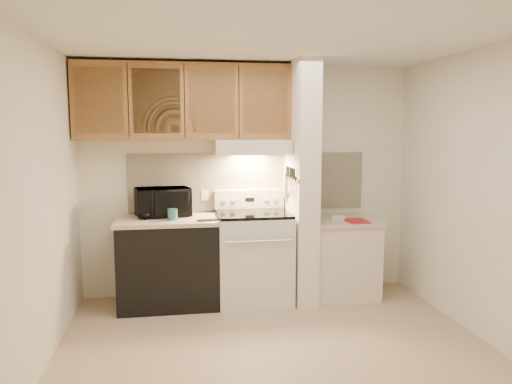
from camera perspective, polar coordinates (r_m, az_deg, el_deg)
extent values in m
plane|color=tan|center=(4.38, 2.15, -17.25)|extent=(3.60, 3.60, 0.00)
plane|color=white|center=(4.04, 2.33, 17.01)|extent=(3.60, 3.60, 0.00)
cube|color=silver|center=(5.49, -0.87, 1.35)|extent=(3.60, 2.50, 0.02)
cube|color=silver|center=(4.07, -23.45, -1.33)|extent=(0.02, 3.00, 2.50)
cube|color=silver|center=(4.72, 24.19, -0.26)|extent=(0.02, 3.00, 2.50)
cube|color=#FCF0CD|center=(5.48, -0.85, 1.19)|extent=(2.60, 0.02, 0.63)
cube|color=silver|center=(5.30, -0.30, -7.56)|extent=(0.76, 0.65, 0.92)
cube|color=black|center=(4.98, 0.27, -8.04)|extent=(0.50, 0.01, 0.30)
cylinder|color=silver|center=(4.89, 0.34, -5.67)|extent=(0.65, 0.02, 0.02)
cube|color=black|center=(5.20, -0.31, -2.49)|extent=(0.74, 0.64, 0.03)
cube|color=silver|center=(5.46, -0.77, -0.80)|extent=(0.76, 0.08, 0.20)
cube|color=black|center=(5.41, -0.71, -0.86)|extent=(0.10, 0.01, 0.04)
cylinder|color=silver|center=(5.38, -3.65, -0.93)|extent=(0.05, 0.02, 0.05)
cylinder|color=silver|center=(5.39, -2.60, -0.91)|extent=(0.05, 0.02, 0.05)
cylinder|color=silver|center=(5.44, 1.17, -0.82)|extent=(0.05, 0.02, 0.05)
cylinder|color=silver|center=(5.46, 2.21, -0.80)|extent=(0.05, 0.02, 0.05)
cube|color=black|center=(5.25, -9.94, -8.08)|extent=(1.00, 0.63, 0.87)
cube|color=beige|center=(5.15, -10.05, -3.19)|extent=(1.04, 0.67, 0.04)
cube|color=black|center=(4.96, -5.46, -3.20)|extent=(0.23, 0.11, 0.02)
cylinder|color=#255A5F|center=(5.04, -9.52, -2.54)|extent=(0.10, 0.10, 0.11)
cube|color=beige|center=(5.43, -5.84, -0.34)|extent=(0.08, 0.01, 0.12)
imported|color=black|center=(5.26, -10.62, -1.13)|extent=(0.60, 0.47, 0.30)
cube|color=white|center=(5.25, 5.21, 1.05)|extent=(0.22, 0.70, 2.50)
cube|color=olive|center=(5.22, 3.98, 1.58)|extent=(0.01, 0.70, 0.04)
cube|color=black|center=(5.16, 4.04, 1.74)|extent=(0.02, 0.42, 0.04)
cube|color=silver|center=(5.01, 4.35, 0.41)|extent=(0.01, 0.03, 0.16)
cylinder|color=black|center=(4.99, 4.37, 2.12)|extent=(0.02, 0.02, 0.10)
cube|color=silver|center=(5.09, 4.13, 0.41)|extent=(0.01, 0.04, 0.18)
cylinder|color=black|center=(5.07, 4.14, 2.21)|extent=(0.02, 0.02, 0.10)
cube|color=silver|center=(5.17, 3.90, 0.42)|extent=(0.01, 0.04, 0.20)
cylinder|color=black|center=(5.14, 3.95, 2.28)|extent=(0.02, 0.02, 0.10)
cube|color=silver|center=(5.24, 3.74, 0.72)|extent=(0.01, 0.04, 0.16)
cylinder|color=black|center=(5.25, 3.69, 2.38)|extent=(0.02, 0.02, 0.10)
cube|color=silver|center=(5.33, 3.51, 0.73)|extent=(0.01, 0.04, 0.18)
cylinder|color=black|center=(5.31, 3.54, 2.44)|extent=(0.02, 0.02, 0.10)
cube|color=slate|center=(5.39, 3.39, 0.75)|extent=(0.03, 0.11, 0.26)
cube|color=beige|center=(5.53, 9.76, -7.61)|extent=(0.70, 0.60, 0.81)
cube|color=beige|center=(5.44, 9.86, -3.28)|extent=(0.74, 0.64, 0.04)
cube|color=#AF1C23|center=(5.33, 11.41, -3.26)|extent=(0.23, 0.30, 0.01)
cube|color=white|center=(5.42, 9.38, -2.89)|extent=(0.17, 0.14, 0.04)
cube|color=beige|center=(5.25, -0.52, 5.19)|extent=(0.78, 0.44, 0.15)
cube|color=beige|center=(5.04, -0.16, 4.59)|extent=(0.78, 0.04, 0.06)
cube|color=olive|center=(5.24, -8.21, 10.14)|extent=(2.18, 0.33, 0.77)
cube|color=olive|center=(5.13, -17.49, 9.95)|extent=(0.46, 0.01, 0.63)
cube|color=black|center=(5.09, -14.41, 10.07)|extent=(0.01, 0.01, 0.73)
cube|color=olive|center=(5.08, -11.30, 10.17)|extent=(0.46, 0.01, 0.63)
cube|color=black|center=(5.07, -8.18, 10.24)|extent=(0.01, 0.01, 0.73)
cube|color=olive|center=(5.09, -5.06, 10.27)|extent=(0.46, 0.01, 0.63)
cube|color=black|center=(5.12, -1.96, 10.28)|extent=(0.01, 0.01, 0.73)
cube|color=olive|center=(5.16, 1.09, 10.26)|extent=(0.46, 0.01, 0.63)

